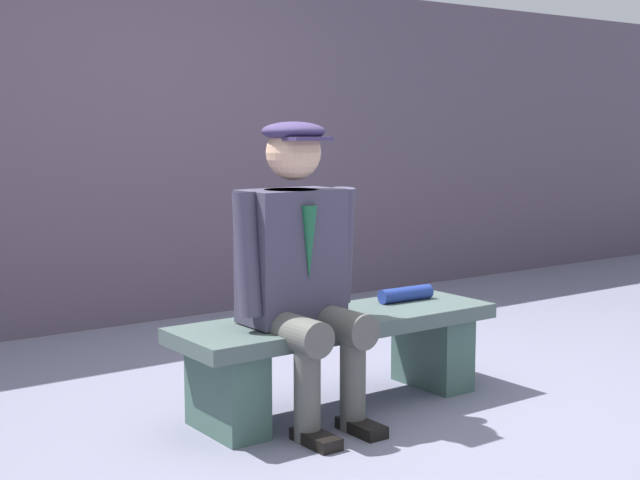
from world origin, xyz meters
TOP-DOWN VIEW (x-y plane):
  - ground_plane at (0.00, 0.00)m, footprint 30.00×30.00m
  - bench at (0.00, 0.00)m, footprint 1.55×0.47m
  - seated_man at (0.26, 0.06)m, footprint 0.60×0.59m
  - rolled_magazine at (-0.46, -0.07)m, footprint 0.30×0.08m
  - stadium_wall at (0.00, -2.29)m, footprint 12.00×0.24m

SIDE VIEW (x-z plane):
  - ground_plane at x=0.00m, z-range 0.00..0.00m
  - bench at x=0.00m, z-range 0.07..0.50m
  - rolled_magazine at x=-0.46m, z-range 0.43..0.50m
  - seated_man at x=0.26m, z-range 0.06..1.35m
  - stadium_wall at x=0.00m, z-range 0.00..2.25m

